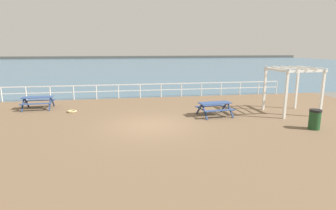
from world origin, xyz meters
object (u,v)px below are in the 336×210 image
object	(u,v)px
litter_bin	(315,119)
picnic_table_near_left	(38,100)
picnic_table_near_right	(215,106)
lattice_pergola	(293,79)

from	to	relation	value
litter_bin	picnic_table_near_left	bearing A→B (deg)	154.13
picnic_table_near_right	picnic_table_near_left	bearing A→B (deg)	154.35
picnic_table_near_right	litter_bin	size ratio (longest dim) A/B	2.06
picnic_table_near_left	litter_bin	bearing A→B (deg)	-27.69
picnic_table_near_left	picnic_table_near_right	distance (m)	10.99
litter_bin	picnic_table_near_right	bearing A→B (deg)	139.08
picnic_table_near_right	litter_bin	xyz separation A→B (m)	(3.78, -3.28, -0.10)
lattice_pergola	litter_bin	xyz separation A→B (m)	(-0.85, -3.16, -1.52)
lattice_pergola	litter_bin	bearing A→B (deg)	-105.54
picnic_table_near_left	litter_bin	size ratio (longest dim) A/B	1.94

